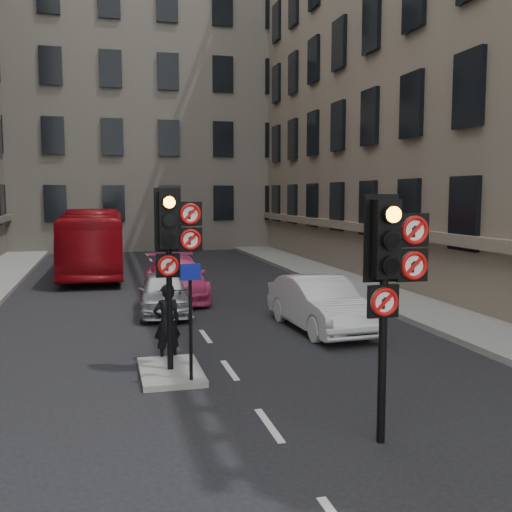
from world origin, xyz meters
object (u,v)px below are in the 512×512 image
car_silver (164,292)px  signal_near (390,265)px  car_pink (176,278)px  info_sign (191,305)px  motorcycle (179,302)px  bus_red (94,241)px  signal_far (173,239)px  motorcyclist (167,323)px  car_white (320,304)px

car_silver → signal_near: bearing=-74.2°
car_silver → car_pink: car_pink is taller
car_pink → info_sign: bearing=-92.8°
car_pink → motorcycle: bearing=-93.0°
car_silver → bus_red: bus_red is taller
signal_far → motorcycle: bearing=82.3°
car_silver → motorcyclist: motorcyclist is taller
car_silver → info_sign: (-0.19, -7.03, 0.90)m
signal_near → car_silver: 10.63m
bus_red → info_sign: bus_red is taller
signal_far → car_silver: size_ratio=0.96×
info_sign → motorcyclist: bearing=90.0°
motorcyclist → info_sign: (0.26, -1.82, 0.70)m
car_white → motorcyclist: 4.66m
signal_near → info_sign: signal_near is taller
car_pink → signal_near: bearing=-80.9°
signal_far → car_pink: signal_far is taller
bus_red → car_silver: bearing=-76.4°
signal_near → car_pink: bearing=97.0°
signal_near → signal_far: size_ratio=1.00×
car_white → bus_red: 14.44m
car_white → bus_red: bearing=110.6°
signal_near → bus_red: signal_near is taller
motorcyclist → info_sign: info_sign is taller
car_white → motorcyclist: motorcyclist is taller
signal_far → car_silver: (0.40, 6.22, -2.07)m
signal_far → car_white: signal_far is taller
car_white → signal_near: bearing=-106.2°
signal_far → info_sign: bearing=-75.2°
car_silver → info_sign: size_ratio=1.70×
signal_far → info_sign: (0.21, -0.81, -1.17)m
signal_near → motorcycle: signal_near is taller
signal_far → motorcyclist: signal_far is taller
motorcyclist → signal_far: bearing=77.4°
car_silver → bus_red: size_ratio=0.36×
signal_far → car_silver: signal_far is taller
car_silver → bus_red: bearing=105.8°
car_white → info_sign: (-3.95, -3.82, 0.83)m
bus_red → info_sign: (1.96, -16.97, 0.08)m
signal_near → info_sign: 4.12m
signal_near → car_silver: (-2.20, 10.22, -1.95)m
car_silver → info_sign: bearing=-87.9°
car_white → bus_red: bus_red is taller
car_pink → motorcyclist: (-1.08, -7.73, 0.13)m
motorcycle → info_sign: info_sign is taller
signal_near → motorcyclist: signal_near is taller
signal_far → motorcycle: size_ratio=2.36×
bus_red → motorcyclist: bearing=-82.2°
signal_near → car_white: signal_near is taller
signal_far → motorcyclist: bearing=92.5°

